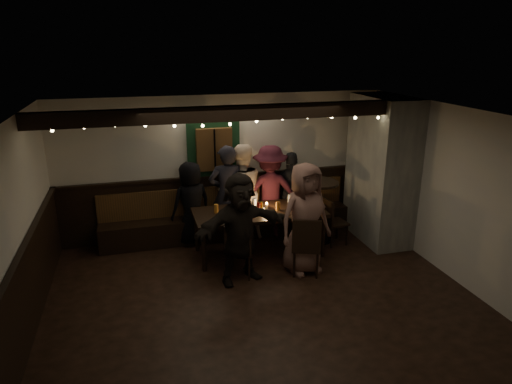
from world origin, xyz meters
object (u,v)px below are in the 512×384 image
object	(u,v)px
person_g	(305,219)
person_d	(270,191)
chair_near_left	(238,248)
person_b	(227,194)
high_top	(318,203)
person_c	(241,192)
person_f	(240,228)
chair_near_right	(306,243)
chair_end	(331,219)
person_a	(191,203)
person_e	(292,193)
dining_table	(259,215)

from	to	relation	value
person_g	person_d	bearing A→B (deg)	81.10
chair_near_left	person_b	distance (m)	1.49
high_top	person_c	world-z (taller)	person_c
person_c	chair_near_left	bearing A→B (deg)	69.38
chair_near_left	person_c	size ratio (longest dim) A/B	0.51
person_f	chair_near_right	bearing A→B (deg)	-22.21
chair_near_left	person_g	world-z (taller)	person_g
person_b	chair_end	bearing A→B (deg)	162.15
high_top	person_g	distance (m)	1.27
person_a	person_b	xyz separation A→B (m)	(0.63, -0.06, 0.14)
person_e	person_g	xyz separation A→B (m)	(-0.33, -1.52, 0.10)
high_top	person_b	xyz separation A→B (m)	(-1.59, 0.40, 0.19)
chair_near_left	person_a	size ratio (longest dim) A/B	0.60
person_g	chair_near_right	bearing A→B (deg)	-111.65
person_b	person_f	bearing A→B (deg)	88.55
person_c	person_g	bearing A→B (deg)	107.05
chair_near_right	person_f	world-z (taller)	person_f
person_a	person_d	distance (m)	1.45
high_top	person_g	bearing A→B (deg)	-122.39
dining_table	person_c	size ratio (longest dim) A/B	1.24
person_b	person_f	world-z (taller)	person_b
chair_near_left	person_d	distance (m)	1.79
chair_end	high_top	world-z (taller)	high_top
chair_end	person_a	distance (m)	2.50
chair_near_right	high_top	size ratio (longest dim) A/B	0.86
person_d	person_e	size ratio (longest dim) A/B	1.10
high_top	person_b	bearing A→B (deg)	166.01
dining_table	person_e	bearing A→B (deg)	41.66
chair_near_right	person_b	bearing A→B (deg)	118.73
dining_table	person_b	size ratio (longest dim) A/B	1.23
person_d	chair_near_right	bearing A→B (deg)	100.14
chair_near_left	person_a	xyz separation A→B (m)	(-0.50, 1.50, 0.25)
person_c	person_f	distance (m)	1.62
chair_near_right	person_d	distance (m)	1.70
chair_end	person_g	world-z (taller)	person_g
person_b	person_d	distance (m)	0.81
dining_table	high_top	xyz separation A→B (m)	(1.19, 0.29, -0.01)
person_d	person_e	distance (m)	0.44
person_b	person_d	size ratio (longest dim) A/B	1.04
high_top	person_a	bearing A→B (deg)	168.29
person_d	chair_end	bearing A→B (deg)	150.56
chair_end	person_c	xyz separation A→B (m)	(-1.46, 0.74, 0.39)
person_a	person_g	size ratio (longest dim) A/B	0.85
dining_table	person_g	size ratio (longest dim) A/B	1.23
chair_end	person_g	bearing A→B (deg)	-135.92
chair_near_left	person_c	bearing A→B (deg)	74.85
chair_end	person_c	bearing A→B (deg)	153.17
dining_table	high_top	world-z (taller)	high_top
dining_table	chair_end	world-z (taller)	dining_table
person_g	person_a	bearing A→B (deg)	122.63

